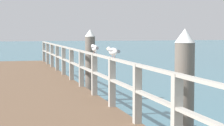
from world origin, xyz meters
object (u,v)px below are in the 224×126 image
object	(u,v)px
dock_piling_near	(184,100)
dock_piling_far	(90,65)
seagull_foreground	(113,51)
seagull_background	(95,48)

from	to	relation	value
dock_piling_near	dock_piling_far	size ratio (longest dim) A/B	1.00
seagull_foreground	dock_piling_near	bearing A→B (deg)	-95.16
dock_piling_near	seagull_foreground	distance (m)	2.56
dock_piling_near	seagull_background	xyz separation A→B (m)	(-0.38, 4.08, 0.59)
dock_piling_near	dock_piling_far	bearing A→B (deg)	90.00
dock_piling_near	dock_piling_far	distance (m)	6.37
dock_piling_near	seagull_background	world-z (taller)	dock_piling_near
dock_piling_far	seagull_foreground	xyz separation A→B (m)	(-0.38, -3.91, 0.59)
dock_piling_near	dock_piling_far	xyz separation A→B (m)	(0.00, 6.37, 0.00)
seagull_foreground	seagull_background	bearing A→B (deg)	75.95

